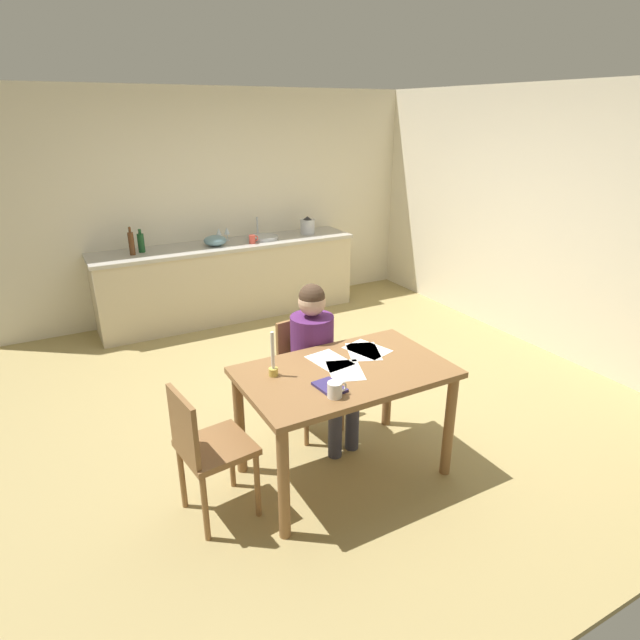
% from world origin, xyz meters
% --- Properties ---
extents(ground_plane, '(5.20, 5.20, 0.04)m').
position_xyz_m(ground_plane, '(0.00, 0.00, -0.02)').
color(ground_plane, tan).
extents(wall_back, '(5.20, 0.12, 2.60)m').
position_xyz_m(wall_back, '(0.00, 2.60, 1.30)').
color(wall_back, silver).
rests_on(wall_back, ground).
extents(wall_right, '(0.12, 5.20, 2.60)m').
position_xyz_m(wall_right, '(2.60, 0.00, 1.30)').
color(wall_right, silver).
rests_on(wall_right, ground).
extents(kitchen_counter, '(3.08, 0.64, 0.90)m').
position_xyz_m(kitchen_counter, '(0.00, 2.24, 0.45)').
color(kitchen_counter, beige).
rests_on(kitchen_counter, ground).
extents(dining_table, '(1.34, 0.82, 0.79)m').
position_xyz_m(dining_table, '(-0.35, -1.00, 0.67)').
color(dining_table, olive).
rests_on(dining_table, ground).
extents(chair_at_table, '(0.45, 0.45, 0.87)m').
position_xyz_m(chair_at_table, '(-0.30, -0.35, 0.49)').
color(chair_at_table, olive).
rests_on(chair_at_table, ground).
extents(person_seated, '(0.38, 0.62, 1.19)m').
position_xyz_m(person_seated, '(-0.28, -0.50, 0.68)').
color(person_seated, '#592666').
rests_on(person_seated, ground).
extents(chair_side_empty, '(0.45, 0.45, 0.88)m').
position_xyz_m(chair_side_empty, '(-1.28, -0.98, 0.50)').
color(chair_side_empty, olive).
rests_on(chair_side_empty, ground).
extents(coffee_mug, '(0.12, 0.09, 0.09)m').
position_xyz_m(coffee_mug, '(-0.58, -1.27, 0.84)').
color(coffee_mug, white).
rests_on(coffee_mug, dining_table).
extents(candlestick, '(0.06, 0.06, 0.30)m').
position_xyz_m(candlestick, '(-0.79, -0.85, 0.87)').
color(candlestick, gold).
rests_on(candlestick, dining_table).
extents(book_magazine, '(0.15, 0.21, 0.02)m').
position_xyz_m(book_magazine, '(-0.56, -1.16, 0.80)').
color(book_magazine, navy).
rests_on(book_magazine, dining_table).
extents(paper_letter, '(0.29, 0.35, 0.00)m').
position_xyz_m(paper_letter, '(-0.06, -0.81, 0.79)').
color(paper_letter, white).
rests_on(paper_letter, dining_table).
extents(paper_bill, '(0.31, 0.35, 0.00)m').
position_xyz_m(paper_bill, '(-0.10, -0.83, 0.79)').
color(paper_bill, white).
rests_on(paper_bill, dining_table).
extents(paper_envelope, '(0.30, 0.35, 0.00)m').
position_xyz_m(paper_envelope, '(-0.36, -1.01, 0.79)').
color(paper_envelope, white).
rests_on(paper_envelope, dining_table).
extents(paper_receipt, '(0.25, 0.32, 0.00)m').
position_xyz_m(paper_receipt, '(-0.37, -0.84, 0.79)').
color(paper_receipt, white).
rests_on(paper_receipt, dining_table).
extents(sink_unit, '(0.36, 0.36, 0.24)m').
position_xyz_m(sink_unit, '(0.46, 2.24, 0.92)').
color(sink_unit, '#B2B7BC').
rests_on(sink_unit, kitchen_counter).
extents(bottle_oil, '(0.06, 0.06, 0.30)m').
position_xyz_m(bottle_oil, '(-1.06, 2.22, 1.03)').
color(bottle_oil, '#593319').
rests_on(bottle_oil, kitchen_counter).
extents(bottle_vinegar, '(0.07, 0.07, 0.25)m').
position_xyz_m(bottle_vinegar, '(-0.95, 2.29, 1.01)').
color(bottle_vinegar, '#194C23').
rests_on(bottle_vinegar, kitchen_counter).
extents(mixing_bowl, '(0.26, 0.26, 0.12)m').
position_xyz_m(mixing_bowl, '(-0.15, 2.20, 0.96)').
color(mixing_bowl, '#668C99').
rests_on(mixing_bowl, kitchen_counter).
extents(stovetop_kettle, '(0.18, 0.18, 0.22)m').
position_xyz_m(stovetop_kettle, '(1.06, 2.24, 1.00)').
color(stovetop_kettle, '#B7BABF').
rests_on(stovetop_kettle, kitchen_counter).
extents(wine_glass_near_sink, '(0.07, 0.07, 0.15)m').
position_xyz_m(wine_glass_near_sink, '(0.06, 2.39, 1.01)').
color(wine_glass_near_sink, silver).
rests_on(wine_glass_near_sink, kitchen_counter).
extents(wine_glass_by_kettle, '(0.07, 0.07, 0.15)m').
position_xyz_m(wine_glass_by_kettle, '(-0.04, 2.39, 1.01)').
color(wine_glass_by_kettle, silver).
rests_on(wine_glass_by_kettle, kitchen_counter).
extents(teacup_on_counter, '(0.11, 0.07, 0.10)m').
position_xyz_m(teacup_on_counter, '(0.26, 2.09, 0.95)').
color(teacup_on_counter, '#D84C3F').
rests_on(teacup_on_counter, kitchen_counter).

